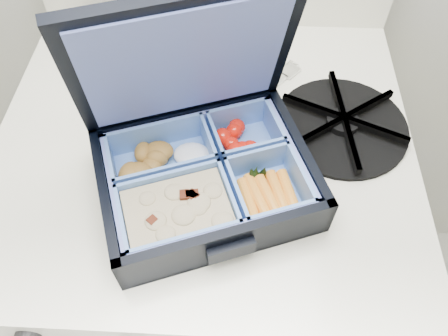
# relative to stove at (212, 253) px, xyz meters

# --- Properties ---
(stove) EXTENTS (0.60, 0.60, 0.89)m
(stove) POSITION_rel_stove_xyz_m (0.00, 0.00, 0.00)
(stove) COLOR #EDEACD
(stove) RESTS_ON floor
(bento_box) EXTENTS (0.31, 0.27, 0.06)m
(bento_box) POSITION_rel_stove_xyz_m (0.01, -0.12, 0.48)
(bento_box) COLOR black
(bento_box) RESTS_ON stove
(burner_grate) EXTENTS (0.25, 0.25, 0.03)m
(burner_grate) POSITION_rel_stove_xyz_m (0.20, 0.00, 0.46)
(burner_grate) COLOR black
(burner_grate) RESTS_ON stove
(burner_grate_rear) EXTENTS (0.19, 0.19, 0.02)m
(burner_grate_rear) POSITION_rel_stove_xyz_m (-0.16, 0.19, 0.46)
(burner_grate_rear) COLOR black
(burner_grate_rear) RESTS_ON stove
(fork) EXTENTS (0.14, 0.15, 0.01)m
(fork) POSITION_rel_stove_xyz_m (0.07, 0.05, 0.45)
(fork) COLOR silver
(fork) RESTS_ON stove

